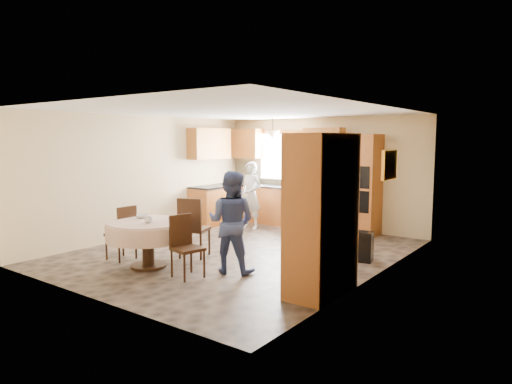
{
  "coord_description": "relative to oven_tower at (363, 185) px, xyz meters",
  "views": [
    {
      "loc": [
        4.97,
        -6.28,
        2.01
      ],
      "look_at": [
        0.13,
        0.3,
        1.07
      ],
      "focal_mm": 32.0,
      "sensor_mm": 36.0,
      "label": 1
    }
  ],
  "objects": [
    {
      "name": "floor",
      "position": [
        -1.15,
        -2.69,
        -1.06
      ],
      "size": [
        5.0,
        6.0,
        0.01
      ],
      "primitive_type": "cube",
      "color": "brown",
      "rests_on": "ground"
    },
    {
      "name": "ceiling",
      "position": [
        -1.15,
        -2.69,
        1.44
      ],
      "size": [
        5.0,
        6.0,
        0.01
      ],
      "primitive_type": "cube",
      "color": "white",
      "rests_on": "wall_back"
    },
    {
      "name": "wall_back",
      "position": [
        -1.15,
        0.31,
        0.19
      ],
      "size": [
        5.0,
        0.02,
        2.5
      ],
      "primitive_type": "cube",
      "color": "#D7BD8A",
      "rests_on": "floor"
    },
    {
      "name": "wall_front",
      "position": [
        -1.15,
        -5.69,
        0.19
      ],
      "size": [
        5.0,
        0.02,
        2.5
      ],
      "primitive_type": "cube",
      "color": "#D7BD8A",
      "rests_on": "floor"
    },
    {
      "name": "wall_left",
      "position": [
        -3.65,
        -2.69,
        0.19
      ],
      "size": [
        0.02,
        6.0,
        2.5
      ],
      "primitive_type": "cube",
      "color": "#D7BD8A",
      "rests_on": "floor"
    },
    {
      "name": "wall_right",
      "position": [
        1.35,
        -2.69,
        0.19
      ],
      "size": [
        0.02,
        6.0,
        2.5
      ],
      "primitive_type": "cube",
      "color": "#D7BD8A",
      "rests_on": "floor"
    },
    {
      "name": "window",
      "position": [
        -2.15,
        0.29,
        0.54
      ],
      "size": [
        1.4,
        0.03,
        1.1
      ],
      "primitive_type": "cube",
      "color": "white",
      "rests_on": "wall_back"
    },
    {
      "name": "curtain_left",
      "position": [
        -2.9,
        0.24,
        0.59
      ],
      "size": [
        0.22,
        0.02,
        1.15
      ],
      "primitive_type": "cube",
      "color": "white",
      "rests_on": "wall_back"
    },
    {
      "name": "curtain_right",
      "position": [
        -1.4,
        0.24,
        0.59
      ],
      "size": [
        0.22,
        0.02,
        1.15
      ],
      "primitive_type": "cube",
      "color": "white",
      "rests_on": "wall_back"
    },
    {
      "name": "base_cab_back",
      "position": [
        -2.0,
        0.01,
        -0.62
      ],
      "size": [
        3.3,
        0.6,
        0.88
      ],
      "primitive_type": "cube",
      "color": "#CD7236",
      "rests_on": "floor"
    },
    {
      "name": "counter_back",
      "position": [
        -2.0,
        0.01,
        -0.16
      ],
      "size": [
        3.3,
        0.64,
        0.04
      ],
      "primitive_type": "cube",
      "color": "black",
      "rests_on": "base_cab_back"
    },
    {
      "name": "base_cab_left",
      "position": [
        -3.35,
        -0.89,
        -0.62
      ],
      "size": [
        0.6,
        1.2,
        0.88
      ],
      "primitive_type": "cube",
      "color": "#CD7236",
      "rests_on": "floor"
    },
    {
      "name": "counter_left",
      "position": [
        -3.35,
        -0.89,
        -0.16
      ],
      "size": [
        0.64,
        1.2,
        0.04
      ],
      "primitive_type": "cube",
      "color": "black",
      "rests_on": "base_cab_left"
    },
    {
      "name": "backsplash",
      "position": [
        -2.0,
        0.3,
        0.12
      ],
      "size": [
        3.3,
        0.02,
        0.55
      ],
      "primitive_type": "cube",
      "color": "beige",
      "rests_on": "wall_back"
    },
    {
      "name": "wall_cab_left",
      "position": [
        -3.2,
        0.15,
        0.85
      ],
      "size": [
        0.85,
        0.33,
        0.72
      ],
      "primitive_type": "cube",
      "color": "#C97D32",
      "rests_on": "wall_back"
    },
    {
      "name": "wall_cab_right",
      "position": [
        -1.0,
        0.15,
        0.85
      ],
      "size": [
        0.9,
        0.33,
        0.72
      ],
      "primitive_type": "cube",
      "color": "#C97D32",
      "rests_on": "wall_back"
    },
    {
      "name": "wall_cab_side",
      "position": [
        -3.48,
        -0.89,
        0.85
      ],
      "size": [
        0.33,
        1.2,
        0.72
      ],
      "primitive_type": "cube",
      "color": "#C97D32",
      "rests_on": "wall_left"
    },
    {
      "name": "oven_tower",
      "position": [
        0.0,
        0.0,
        0.0
      ],
      "size": [
        0.66,
        0.62,
        2.12
      ],
      "primitive_type": "cube",
      "color": "#CD7236",
      "rests_on": "floor"
    },
    {
      "name": "oven_upper",
      "position": [
        0.0,
        -0.31,
        0.19
      ],
      "size": [
        0.56,
        0.01,
        0.45
      ],
      "primitive_type": "cube",
      "color": "black",
      "rests_on": "oven_tower"
    },
    {
      "name": "oven_lower",
      "position": [
        0.0,
        -0.31,
        -0.31
      ],
      "size": [
        0.56,
        0.01,
        0.45
      ],
      "primitive_type": "cube",
      "color": "black",
      "rests_on": "oven_tower"
    },
    {
      "name": "pendant",
      "position": [
        -2.15,
        -0.19,
        1.06
      ],
      "size": [
        0.36,
        0.36,
        0.18
      ],
      "primitive_type": "cone",
      "rotation": [
        3.14,
        0.0,
        0.0
      ],
      "color": "beige",
      "rests_on": "ceiling"
    },
    {
      "name": "sideboard",
      "position": [
        -0.11,
        -1.56,
        -0.64
      ],
      "size": [
        1.25,
        0.73,
        0.83
      ],
      "primitive_type": "cube",
      "rotation": [
        0.0,
        0.0,
        -0.23
      ],
      "color": "#3D2210",
      "rests_on": "floor"
    },
    {
      "name": "space_heater",
      "position": [
        0.85,
        -1.98,
        -0.81
      ],
      "size": [
        0.41,
        0.32,
        0.5
      ],
      "primitive_type": "cube",
      "rotation": [
        0.0,
        0.0,
        0.19
      ],
      "color": "black",
      "rests_on": "floor"
    },
    {
      "name": "cupboard",
      "position": [
        1.07,
        -3.79,
        -0.01
      ],
      "size": [
        0.55,
        1.1,
        2.09
      ],
      "primitive_type": "cube",
      "color": "#CD7236",
      "rests_on": "floor"
    },
    {
      "name": "dining_table",
      "position": [
        -1.73,
        -4.3,
        -0.49
      ],
      "size": [
        1.29,
        1.29,
        0.73
      ],
      "color": "#3D2210",
      "rests_on": "floor"
    },
    {
      "name": "chair_left",
      "position": [
        -2.38,
        -4.26,
        -0.55
      ],
      "size": [
        0.4,
        0.4,
        0.92
      ],
      "rotation": [
        0.0,
        0.0,
        -1.57
      ],
      "color": "#3D2210",
      "rests_on": "floor"
    },
    {
      "name": "chair_back",
      "position": [
        -1.55,
        -3.48,
        -0.49
      ],
      "size": [
        0.58,
        0.58,
        1.04
      ],
      "rotation": [
        0.0,
        0.0,
        3.5
      ],
      "color": "#3D2210",
      "rests_on": "floor"
    },
    {
      "name": "chair_right",
      "position": [
        -0.9,
        -4.31,
        -0.56
      ],
      "size": [
        0.47,
        0.47,
        0.91
      ],
      "rotation": [
        0.0,
        0.0,
        1.36
      ],
      "color": "#3D2210",
      "rests_on": "floor"
    },
    {
      "name": "framed_picture",
      "position": [
        1.32,
        -2.09,
        0.56
      ],
      "size": [
        0.06,
        0.55,
        0.46
      ],
      "color": "gold",
      "rests_on": "wall_right"
    },
    {
      "name": "microwave",
      "position": [
        -0.72,
        -0.04,
        0.01
      ],
      "size": [
        0.55,
        0.4,
        0.29
      ],
      "primitive_type": "imported",
      "rotation": [
        0.0,
        0.0,
        0.07
      ],
      "color": "silver",
      "rests_on": "counter_back"
    },
    {
      "name": "person_sink",
      "position": [
        -2.31,
        -0.83,
        -0.3
      ],
      "size": [
        0.56,
        0.37,
        1.52
      ],
      "primitive_type": "imported",
      "rotation": [
        0.0,
        0.0,
        -0.01
      ],
      "color": "silver",
      "rests_on": "floor"
    },
    {
      "name": "person_dining",
      "position": [
        -0.49,
        -3.73,
        -0.29
      ],
      "size": [
        0.89,
        0.78,
        1.54
      ],
      "primitive_type": "imported",
      "rotation": [
        0.0,
        0.0,
        3.44
      ],
      "color": "#39487C",
      "rests_on": "floor"
    },
    {
      "name": "bowl_sideboard",
      "position": [
        -0.43,
        -1.56,
        -0.2
      ],
      "size": [
        0.28,
        0.28,
        0.05
      ],
      "primitive_type": "imported",
      "rotation": [
        0.0,
        0.0,
        -0.28
      ],
      "color": "#B2B2B2",
      "rests_on": "sideboard"
    },
    {
      "name": "bottle_sideboard",
      "position": [
        0.28,
        -1.56,
        -0.09
      ],
      "size": [
        0.14,
        0.14,
        0.28
      ],
      "primitive_type": "imported",
      "rotation": [
        0.0,
        0.0,
        -0.31
      ],
      "color": "silver",
      "rests_on": "sideboard"
    },
    {
      "name": "cup_table",
      "position": [
        -1.61,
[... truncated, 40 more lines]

